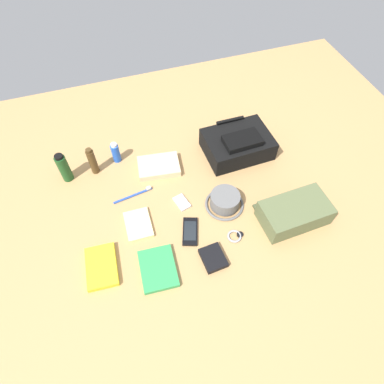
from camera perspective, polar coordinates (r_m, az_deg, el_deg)
The scene contains 16 objects.
ground_plane at distance 1.56m, azimuth -0.00°, elevation -1.12°, with size 2.64×2.02×0.02m, color tan.
backpack at distance 1.71m, azimuth 7.82°, elevation 8.15°, with size 0.33×0.25×0.14m.
toiletry_pouch at distance 1.52m, azimuth 17.08°, elevation -3.33°, with size 0.30×0.22×0.10m.
bucket_hat at distance 1.51m, azimuth 5.64°, elevation -1.56°, with size 0.18×0.18×0.07m.
shampoo_bottle at distance 1.67m, azimuth -21.09°, elevation 3.89°, with size 0.05×0.05×0.16m.
cologne_bottle at distance 1.66m, azimuth -16.67°, elevation 5.08°, with size 0.04×0.04×0.16m.
deodorant_spray at distance 1.70m, azimuth -12.93°, elevation 6.59°, with size 0.04×0.04×0.12m.
paperback_novel at distance 1.42m, azimuth -15.22°, elevation -12.24°, with size 0.13×0.19×0.02m.
travel_guidebook at distance 1.38m, azimuth -5.82°, elevation -12.94°, with size 0.15×0.19×0.02m.
cell_phone at distance 1.45m, azimuth -0.33°, elevation -6.77°, with size 0.10×0.15×0.01m.
media_player at distance 1.53m, azimuth -1.76°, elevation -1.81°, with size 0.07×0.09×0.01m.
wristwatch at distance 1.45m, azimuth 7.40°, elevation -7.48°, with size 0.07×0.06×0.01m.
toothbrush at distance 1.58m, azimuth -9.75°, elevation -0.44°, with size 0.19×0.04×0.02m.
wallet at distance 1.39m, azimuth 3.64°, elevation -11.21°, with size 0.09×0.11×0.02m, color black.
notepad at distance 1.48m, azimuth -9.17°, elevation -5.51°, with size 0.11×0.15×0.02m, color beige.
folded_towel at distance 1.65m, azimuth -5.71°, elevation 4.38°, with size 0.20×0.14×0.04m, color beige.
Camera 1 is at (-0.28, -0.85, 1.27)m, focal length 31.14 mm.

